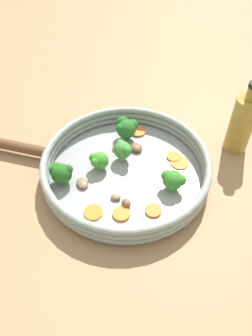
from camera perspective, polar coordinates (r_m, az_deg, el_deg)
ground_plane at (r=0.75m, az=-0.00°, el=-1.33°), size 4.00×4.00×0.00m
skillet at (r=0.75m, az=-0.00°, el=-1.06°), size 0.36×0.36×0.01m
skillet_rim_wall at (r=0.72m, az=-0.00°, el=0.46°), size 0.37×0.37×0.05m
skillet_handle at (r=0.82m, az=-18.24°, el=3.52°), size 0.14×0.14×0.03m
skillet_rivet_left at (r=0.81m, az=-10.52°, el=4.14°), size 0.01×0.01×0.01m
skillet_rivet_right at (r=0.76m, az=-13.21°, el=-0.59°), size 0.01×0.01×0.01m
carrot_slice_0 at (r=0.73m, az=7.52°, el=-2.04°), size 0.03×0.03×0.00m
carrot_slice_1 at (r=0.68m, az=-5.69°, el=-7.70°), size 0.05×0.05×0.00m
carrot_slice_2 at (r=0.68m, az=4.95°, el=-7.29°), size 0.05×0.05×0.01m
carrot_slice_3 at (r=0.67m, az=-0.81°, el=-7.97°), size 0.05×0.05×0.01m
carrot_slice_4 at (r=0.77m, az=9.34°, el=0.96°), size 0.06×0.06×0.00m
carrot_slice_5 at (r=0.84m, az=2.12°, el=6.37°), size 0.05×0.05×0.01m
carrot_slice_6 at (r=0.78m, az=8.33°, el=1.98°), size 0.05×0.05×0.00m
broccoli_floret_0 at (r=0.72m, az=-11.33°, el=-0.78°), size 0.05×0.05×0.05m
broccoli_floret_1 at (r=0.70m, az=8.21°, el=-2.04°), size 0.05×0.05×0.05m
broccoli_floret_2 at (r=0.80m, az=0.02°, el=7.07°), size 0.06×0.06×0.06m
broccoli_floret_3 at (r=0.75m, az=-0.56°, el=3.26°), size 0.04×0.05×0.05m
broccoli_floret_4 at (r=0.73m, az=-4.77°, el=1.27°), size 0.04×0.04×0.04m
mushroom_piece_0 at (r=0.68m, az=0.02°, el=-6.15°), size 0.02×0.03×0.01m
mushroom_piece_1 at (r=0.79m, az=1.68°, el=3.63°), size 0.04×0.04×0.01m
mushroom_piece_2 at (r=0.72m, az=-7.63°, el=-2.65°), size 0.02×0.03×0.01m
mushroom_piece_3 at (r=0.69m, az=-1.80°, el=-5.09°), size 0.03×0.03×0.01m
oil_bottle at (r=0.81m, az=19.52°, el=7.29°), size 0.06×0.06×0.18m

